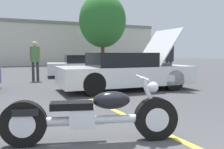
# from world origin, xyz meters

# --- Properties ---
(parking_stripe_middle) EXTENTS (0.12, 4.60, 0.01)m
(parking_stripe_middle) POSITION_xyz_m (1.04, 2.02, 0.00)
(parking_stripe_middle) COLOR yellow
(parking_stripe_middle) RESTS_ON ground
(far_building) EXTENTS (32.00, 4.20, 4.40)m
(far_building) POSITION_xyz_m (0.00, 24.71, 2.34)
(far_building) COLOR beige
(far_building) RESTS_ON ground
(tree_background) EXTENTS (4.05, 4.05, 6.38)m
(tree_background) POSITION_xyz_m (7.50, 17.87, 4.05)
(tree_background) COLOR brown
(tree_background) RESTS_ON ground
(motorcycle) EXTENTS (2.47, 1.04, 0.96)m
(motorcycle) POSITION_xyz_m (-0.16, 1.17, 0.39)
(motorcycle) COLOR black
(motorcycle) RESTS_ON ground
(show_car_hood_open) EXTENTS (4.74, 2.28, 2.16)m
(show_car_hood_open) POSITION_xyz_m (2.83, 5.48, 0.64)
(show_car_hood_open) COLOR white
(show_car_hood_open) RESTS_ON ground
(parked_car_right_row) EXTENTS (4.29, 2.50, 1.17)m
(parked_car_right_row) POSITION_xyz_m (3.23, 10.75, 0.56)
(parked_car_right_row) COLOR silver
(parked_car_right_row) RESTS_ON ground
(spectator_near_motorcycle) EXTENTS (0.52, 0.23, 1.74)m
(spectator_near_motorcycle) POSITION_xyz_m (5.68, 8.19, 1.04)
(spectator_near_motorcycle) COLOR #333338
(spectator_near_motorcycle) RESTS_ON ground
(spectator_by_show_car) EXTENTS (0.52, 0.24, 1.80)m
(spectator_by_show_car) POSITION_xyz_m (0.41, 9.51, 1.08)
(spectator_by_show_car) COLOR #333338
(spectator_by_show_car) RESTS_ON ground
(spectator_midground) EXTENTS (0.52, 0.24, 1.85)m
(spectator_midground) POSITION_xyz_m (5.76, 6.75, 1.11)
(spectator_midground) COLOR #333338
(spectator_midground) RESTS_ON ground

